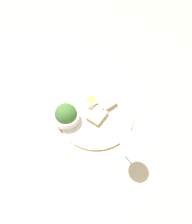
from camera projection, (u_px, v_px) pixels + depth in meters
ground_plane at (96, 116)px, 0.85m from camera, size 4.00×4.00×0.00m
dinner_plate at (96, 115)px, 0.85m from camera, size 0.36×0.36×0.01m
salad_bowl at (66, 115)px, 0.79m from camera, size 0.12×0.12×0.10m
sauce_ramekin at (91, 102)px, 0.86m from camera, size 0.06×0.06×0.03m
cheese_toast_near at (97, 116)px, 0.82m from camera, size 0.10×0.08×0.03m
cheese_toast_far at (107, 104)px, 0.86m from camera, size 0.10×0.08×0.03m
wine_glass at (130, 147)px, 0.64m from camera, size 0.09×0.09×0.17m
napkin at (45, 150)px, 0.76m from camera, size 0.18×0.18×0.01m
fork at (142, 94)px, 0.92m from camera, size 0.01×0.17×0.01m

